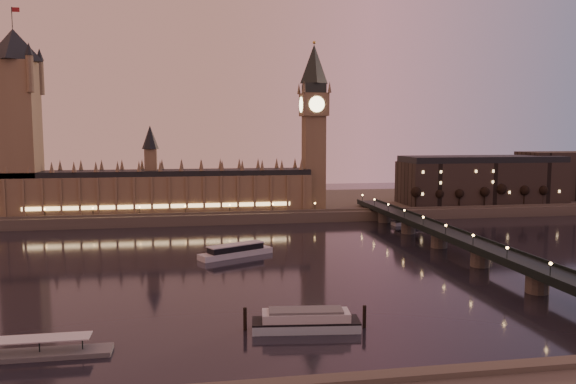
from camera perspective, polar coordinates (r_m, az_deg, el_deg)
name	(u,v)px	position (r m, az deg, el deg)	size (l,w,h in m)	color
ground	(248,265)	(231.74, -4.10, -7.37)	(700.00, 700.00, 0.00)	black
far_embankment	(267,205)	(396.07, -2.17, -1.31)	(560.00, 130.00, 6.00)	#423D35
palace_of_westminster	(161,186)	(347.28, -12.74, 0.61)	(180.00, 26.62, 52.00)	brown
victoria_tower	(17,111)	(359.14, -25.85, 7.38)	(31.68, 31.68, 118.00)	brown
big_ben	(314,116)	(353.76, 2.64, 7.70)	(17.68, 17.68, 104.00)	brown
westminster_bridge	(457,244)	(256.10, 16.83, -5.06)	(13.20, 260.00, 15.30)	black
city_block	(509,178)	(417.52, 21.55, 1.31)	(155.00, 45.00, 34.00)	black
bare_tree_0	(417,194)	(363.87, 13.01, -0.16)	(6.16, 6.16, 12.52)	black
bare_tree_1	(439,193)	(369.87, 15.13, -0.11)	(6.16, 6.16, 12.52)	black
bare_tree_2	(461,193)	(376.37, 17.19, -0.07)	(6.16, 6.16, 12.52)	black
bare_tree_3	(483,192)	(383.34, 19.17, -0.03)	(6.16, 6.16, 12.52)	black
bare_tree_4	(504,192)	(390.75, 21.08, 0.01)	(6.16, 6.16, 12.52)	black
bare_tree_5	(525,191)	(398.57, 22.91, 0.05)	(6.16, 6.16, 12.52)	black
bare_tree_6	(545,191)	(406.79, 24.68, 0.09)	(6.16, 6.16, 12.52)	black
cruise_boat_a	(236,251)	(246.78, -5.32, -5.98)	(33.75, 22.16, 5.46)	silver
cruise_boat_b	(412,221)	(336.73, 12.45, -2.93)	(24.52, 8.99, 4.42)	silver
moored_barge	(306,321)	(157.16, 1.82, -12.93)	(33.72, 11.50, 6.22)	#99B3C3
pontoon_pier	(21,353)	(153.74, -25.48, -14.54)	(41.59, 6.93, 11.09)	#595B5E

